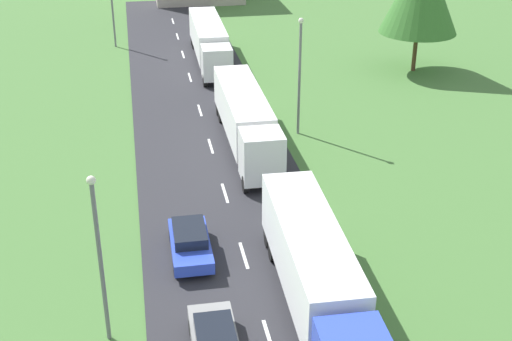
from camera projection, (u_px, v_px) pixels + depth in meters
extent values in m
cube|color=white|center=(269.00, 338.00, 28.84)|extent=(0.16, 2.40, 0.01)
cube|color=white|center=(244.00, 255.00, 34.46)|extent=(0.16, 2.40, 0.01)
cube|color=white|center=(225.00, 193.00, 40.38)|extent=(0.16, 2.40, 0.01)
cube|color=white|center=(211.00, 146.00, 46.38)|extent=(0.16, 2.40, 0.01)
cube|color=white|center=(200.00, 110.00, 52.30)|extent=(0.16, 2.40, 0.01)
cube|color=white|center=(190.00, 77.00, 59.30)|extent=(0.16, 2.40, 0.01)
cube|color=white|center=(183.00, 54.00, 65.33)|extent=(0.16, 2.40, 0.01)
cube|color=white|center=(177.00, 36.00, 71.05)|extent=(0.16, 2.40, 0.01)
cube|color=white|center=(173.00, 21.00, 76.76)|extent=(0.16, 2.40, 0.01)
cube|color=white|center=(310.00, 254.00, 30.49)|extent=(2.78, 10.67, 2.86)
cube|color=black|center=(308.00, 285.00, 31.21)|extent=(1.17, 10.10, 0.24)
cylinder|color=black|center=(315.00, 247.00, 34.22)|extent=(0.38, 1.01, 1.00)
cylinder|color=black|center=(273.00, 251.00, 33.93)|extent=(0.38, 1.01, 1.00)
cylinder|color=black|center=(309.00, 234.00, 35.35)|extent=(0.38, 1.01, 1.00)
cylinder|color=black|center=(269.00, 237.00, 35.06)|extent=(0.38, 1.01, 1.00)
cube|color=white|center=(262.00, 156.00, 40.37)|extent=(2.45, 2.40, 2.90)
cube|color=black|center=(265.00, 156.00, 39.14)|extent=(2.10, 0.11, 1.28)
cube|color=white|center=(243.00, 109.00, 46.55)|extent=(2.56, 11.10, 2.69)
cube|color=black|center=(243.00, 131.00, 47.23)|extent=(0.96, 10.54, 0.24)
cylinder|color=black|center=(281.00, 181.00, 40.65)|extent=(0.36, 1.00, 1.00)
cylinder|color=black|center=(246.00, 184.00, 40.32)|extent=(0.36, 1.00, 1.00)
cylinder|color=black|center=(250.00, 113.00, 50.38)|extent=(0.36, 1.00, 1.00)
cylinder|color=black|center=(221.00, 115.00, 50.05)|extent=(0.36, 1.00, 1.00)
cylinder|color=black|center=(247.00, 107.00, 51.56)|extent=(0.36, 1.00, 1.00)
cylinder|color=black|center=(219.00, 109.00, 51.23)|extent=(0.36, 1.00, 1.00)
cube|color=white|center=(217.00, 62.00, 57.11)|extent=(2.48, 2.50, 2.62)
cube|color=black|center=(218.00, 61.00, 55.86)|extent=(2.10, 0.14, 1.15)
cube|color=white|center=(208.00, 36.00, 63.35)|extent=(2.69, 11.29, 2.67)
cube|color=black|center=(208.00, 52.00, 64.02)|extent=(1.08, 10.70, 0.24)
cylinder|color=black|center=(231.00, 79.00, 57.29)|extent=(0.37, 1.01, 1.00)
cylinder|color=black|center=(205.00, 81.00, 56.99)|extent=(0.37, 1.01, 1.00)
cylinder|color=black|center=(216.00, 43.00, 67.21)|extent=(0.37, 1.01, 1.00)
cylinder|color=black|center=(194.00, 44.00, 66.90)|extent=(0.37, 1.01, 1.00)
cylinder|color=black|center=(214.00, 39.00, 68.40)|extent=(0.37, 1.01, 1.00)
cylinder|color=black|center=(193.00, 40.00, 68.10)|extent=(0.37, 1.01, 1.00)
cube|color=black|center=(216.00, 337.00, 27.11)|extent=(1.55, 2.57, 0.52)
cylinder|color=black|center=(192.00, 328.00, 28.95)|extent=(0.22, 0.64, 0.64)
cylinder|color=black|center=(230.00, 324.00, 29.20)|extent=(0.22, 0.64, 0.64)
cube|color=blue|center=(190.00, 245.00, 34.15)|extent=(1.92, 4.54, 0.61)
cube|color=black|center=(190.00, 233.00, 34.10)|extent=(1.61, 2.54, 0.55)
cylinder|color=black|center=(211.00, 266.00, 33.06)|extent=(0.22, 0.64, 0.64)
cylinder|color=black|center=(176.00, 270.00, 32.79)|extent=(0.22, 0.64, 0.64)
cylinder|color=black|center=(204.00, 233.00, 35.78)|extent=(0.22, 0.64, 0.64)
cylinder|color=black|center=(171.00, 236.00, 35.51)|extent=(0.22, 0.64, 0.64)
cylinder|color=slate|center=(101.00, 265.00, 27.36)|extent=(0.18, 0.18, 7.25)
sphere|color=silver|center=(91.00, 180.00, 25.71)|extent=(0.36, 0.36, 0.36)
cylinder|color=slate|center=(299.00, 80.00, 46.81)|extent=(0.18, 0.18, 7.81)
sphere|color=silver|center=(301.00, 21.00, 45.04)|extent=(0.36, 0.36, 0.36)
cylinder|color=slate|center=(112.00, 8.00, 66.27)|extent=(0.18, 0.18, 7.55)
cylinder|color=#513823|center=(415.00, 51.00, 60.47)|extent=(0.37, 0.37, 3.42)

